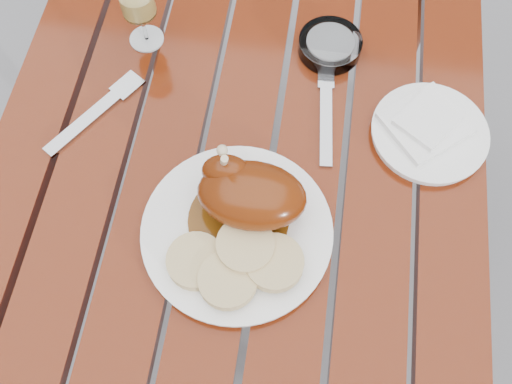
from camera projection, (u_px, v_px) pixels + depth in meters
ground at (248, 265)px, 1.62m from camera, size 60.00×60.00×0.00m
table at (245, 213)px, 1.28m from camera, size 0.80×1.20×0.75m
dinner_plate at (237, 232)px, 0.85m from camera, size 0.35×0.35×0.02m
roast_duck at (247, 193)px, 0.82m from camera, size 0.17×0.15×0.12m
bread_dumplings at (236, 262)px, 0.81m from camera, size 0.20×0.14×0.03m
wine_glass at (140, 11)px, 0.96m from camera, size 0.07×0.07×0.14m
side_plate at (429, 133)px, 0.93m from camera, size 0.25×0.25×0.02m
napkin at (425, 123)px, 0.92m from camera, size 0.16×0.16×0.01m
ashtray at (330, 45)px, 1.00m from camera, size 0.14×0.14×0.03m
fork at (91, 117)px, 0.95m from camera, size 0.12×0.17×0.01m
knife at (326, 112)px, 0.95m from camera, size 0.04×0.21×0.01m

